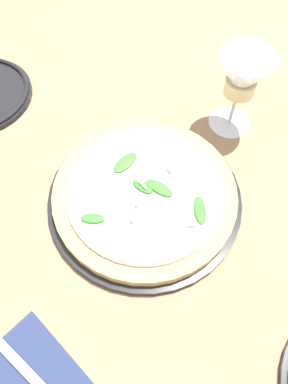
{
  "coord_description": "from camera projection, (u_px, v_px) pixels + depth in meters",
  "views": [
    {
      "loc": [
        0.26,
        -0.18,
        0.53
      ],
      "look_at": [
        0.03,
        -0.0,
        0.03
      ],
      "focal_mm": 35.0,
      "sensor_mm": 36.0,
      "label": 1
    }
  ],
  "objects": [
    {
      "name": "pizza_arugula_main",
      "position": [
        144.0,
        196.0,
        0.59
      ],
      "size": [
        0.31,
        0.31,
        0.05
      ],
      "color": "black",
      "rests_on": "ground_plane"
    },
    {
      "name": "ground_plane",
      "position": [
        133.0,
        188.0,
        0.62
      ],
      "size": [
        6.0,
        6.0,
        0.0
      ],
      "primitive_type": "plane",
      "color": "#9E7A56"
    },
    {
      "name": "wine_glass",
      "position": [
        244.0,
        80.0,
        0.6
      ],
      "size": [
        0.09,
        0.09,
        0.15
      ],
      "color": "white",
      "rests_on": "ground_plane"
    },
    {
      "name": "napkin",
      "position": [
        37.0,
        381.0,
        0.47
      ],
      "size": [
        0.16,
        0.12,
        0.01
      ],
      "rotation": [
        0.0,
        0.0,
        0.13
      ],
      "color": "navy",
      "rests_on": "ground_plane"
    }
  ]
}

